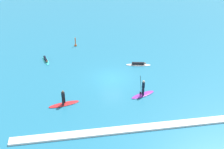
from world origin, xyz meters
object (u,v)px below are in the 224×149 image
at_px(surfer_on_purple_board, 143,92).
at_px(surfer_on_red_board, 64,101).
at_px(marker_buoy, 76,44).
at_px(surfer_on_teal_board, 46,60).
at_px(surfer_on_white_board, 138,64).

relative_size(surfer_on_purple_board, surfer_on_red_board, 0.92).
distance_m(surfer_on_purple_board, marker_buoy, 15.77).
relative_size(surfer_on_teal_board, surfer_on_purple_board, 1.02).
xyz_separation_m(surfer_on_teal_board, marker_buoy, (4.13, 4.32, 0.12)).
distance_m(surfer_on_teal_board, surfer_on_purple_board, 14.62).
height_order(surfer_on_teal_board, surfer_on_red_board, surfer_on_red_board).
height_order(surfer_on_teal_board, surfer_on_purple_board, surfer_on_purple_board).
bearing_deg(surfer_on_purple_board, surfer_on_red_board, -19.32).
xyz_separation_m(surfer_on_teal_board, surfer_on_red_board, (2.28, -10.52, 0.23)).
xyz_separation_m(surfer_on_red_board, marker_buoy, (1.85, 14.84, -0.11)).
xyz_separation_m(surfer_on_purple_board, surfer_on_red_board, (-8.31, -0.45, -0.01)).
bearing_deg(surfer_on_white_board, surfer_on_purple_board, -89.02).
xyz_separation_m(surfer_on_white_board, marker_buoy, (-7.66, 7.49, 0.11)).
height_order(surfer_on_purple_board, surfer_on_white_board, surfer_on_purple_board).
bearing_deg(surfer_on_white_board, surfer_on_teal_board, 175.73).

